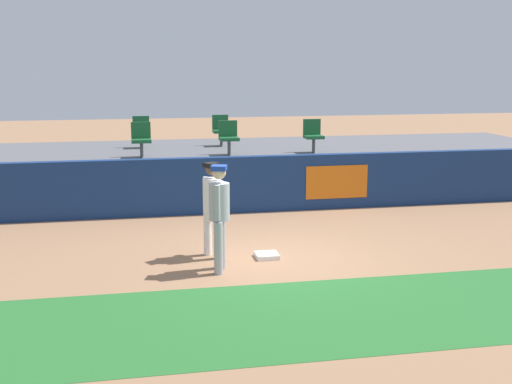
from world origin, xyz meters
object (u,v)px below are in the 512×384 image
(first_base, at_px, (267,255))
(seat_front_center, at_px, (229,136))
(seat_back_center, at_px, (221,129))
(player_runner_visitor, at_px, (219,211))
(seat_front_left, at_px, (141,138))
(seat_back_left, at_px, (141,130))
(player_fielder_home, at_px, (212,203))
(seat_front_right, at_px, (313,134))

(first_base, relative_size, seat_front_center, 0.48)
(seat_back_center, bearing_deg, seat_front_center, -91.97)
(player_runner_visitor, xyz_separation_m, seat_front_left, (-1.10, 5.72, 0.59))
(seat_back_left, relative_size, seat_back_center, 1.00)
(player_runner_visitor, bearing_deg, first_base, 139.01)
(player_runner_visitor, height_order, seat_back_center, seat_back_center)
(player_fielder_home, relative_size, seat_back_center, 2.02)
(first_base, relative_size, seat_back_center, 0.48)
(seat_back_left, height_order, seat_front_center, same)
(seat_back_center, bearing_deg, seat_back_left, 180.00)
(first_base, height_order, seat_back_left, seat_back_left)
(seat_front_left, bearing_deg, seat_front_right, -0.00)
(seat_back_center, distance_m, seat_front_center, 1.80)
(seat_back_left, distance_m, seat_front_left, 1.80)
(seat_front_right, bearing_deg, first_base, -114.07)
(player_fielder_home, height_order, seat_back_center, seat_back_center)
(player_fielder_home, height_order, seat_front_center, seat_front_center)
(seat_front_center, bearing_deg, seat_back_center, 88.03)
(seat_back_left, xyz_separation_m, seat_front_center, (2.10, -1.80, 0.00))
(seat_back_left, relative_size, seat_front_right, 1.00)
(seat_back_center, distance_m, seat_front_right, 2.78)
(seat_back_center, bearing_deg, first_base, -91.47)
(player_runner_visitor, xyz_separation_m, seat_front_center, (1.04, 5.72, 0.59))
(first_base, xyz_separation_m, seat_back_left, (-1.98, 6.93, 1.58))
(player_fielder_home, height_order, seat_front_left, seat_front_left)
(seat_front_center, bearing_deg, first_base, -91.30)
(player_runner_visitor, distance_m, seat_back_left, 7.62)
(player_fielder_home, bearing_deg, seat_front_right, 117.93)
(player_runner_visitor, height_order, seat_front_right, seat_front_right)
(player_fielder_home, height_order, seat_front_right, seat_front_right)
(first_base, xyz_separation_m, seat_front_left, (-2.03, 5.13, 1.58))
(seat_front_left, bearing_deg, player_runner_visitor, -79.08)
(player_fielder_home, xyz_separation_m, seat_front_left, (-1.09, 4.87, 0.64))
(player_runner_visitor, bearing_deg, seat_front_center, -173.94)
(seat_back_left, bearing_deg, seat_back_center, -0.00)
(player_runner_visitor, relative_size, seat_front_right, 2.12)
(seat_back_left, bearing_deg, seat_front_left, -91.51)
(seat_back_left, bearing_deg, seat_front_center, -40.65)
(player_fielder_home, height_order, seat_back_left, seat_back_left)
(player_fielder_home, xyz_separation_m, seat_front_center, (1.05, 4.87, 0.64))
(seat_back_left, height_order, seat_front_left, same)
(player_runner_visitor, relative_size, seat_back_left, 2.12)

